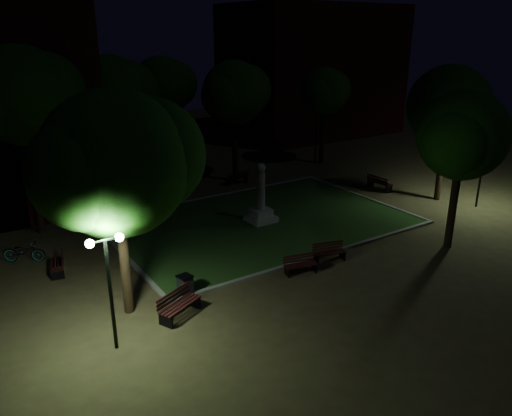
{
  "coord_description": "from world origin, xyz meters",
  "views": [
    {
      "loc": [
        -13.93,
        -18.78,
        9.81
      ],
      "look_at": [
        -0.96,
        1.0,
        1.31
      ],
      "focal_mm": 35.0,
      "sensor_mm": 36.0,
      "label": 1
    }
  ],
  "objects_px": {
    "bench_west_near": "(179,305)",
    "trash_bin": "(185,286)",
    "bicycle": "(24,252)",
    "bench_far_side": "(237,178)",
    "bench_near_right": "(329,252)",
    "bench_right_side": "(379,183)",
    "bench_near_left": "(300,265)",
    "bench_left_side": "(59,264)",
    "monument": "(261,206)"
  },
  "relations": [
    {
      "from": "bench_far_side",
      "to": "monument",
      "type": "bearing_deg",
      "value": 73.71
    },
    {
      "from": "trash_bin",
      "to": "bicycle",
      "type": "height_order",
      "value": "bicycle"
    },
    {
      "from": "bench_near_right",
      "to": "bench_near_left",
      "type": "bearing_deg",
      "value": -155.73
    },
    {
      "from": "bench_near_right",
      "to": "trash_bin",
      "type": "xyz_separation_m",
      "value": [
        -6.8,
        0.6,
        0.07
      ]
    },
    {
      "from": "bench_left_side",
      "to": "trash_bin",
      "type": "distance_m",
      "value": 6.0
    },
    {
      "from": "monument",
      "to": "trash_bin",
      "type": "relative_size",
      "value": 3.61
    },
    {
      "from": "trash_bin",
      "to": "bicycle",
      "type": "distance_m",
      "value": 8.19
    },
    {
      "from": "bench_near_right",
      "to": "trash_bin",
      "type": "height_order",
      "value": "trash_bin"
    },
    {
      "from": "monument",
      "to": "bicycle",
      "type": "xyz_separation_m",
      "value": [
        -11.49,
        1.78,
        -0.47
      ]
    },
    {
      "from": "bicycle",
      "to": "bench_right_side",
      "type": "bearing_deg",
      "value": -61.58
    },
    {
      "from": "bench_left_side",
      "to": "bicycle",
      "type": "xyz_separation_m",
      "value": [
        -1.02,
        1.96,
        0.1
      ]
    },
    {
      "from": "bench_near_right",
      "to": "bench_west_near",
      "type": "distance_m",
      "value": 7.64
    },
    {
      "from": "bench_near_right",
      "to": "bench_west_near",
      "type": "bearing_deg",
      "value": -160.04
    },
    {
      "from": "bicycle",
      "to": "bench_left_side",
      "type": "bearing_deg",
      "value": -120.82
    },
    {
      "from": "monument",
      "to": "bench_near_right",
      "type": "xyz_separation_m",
      "value": [
        -0.03,
        -5.56,
        -0.57
      ]
    },
    {
      "from": "bench_near_left",
      "to": "bicycle",
      "type": "xyz_separation_m",
      "value": [
        -9.61,
        7.62,
        0.11
      ]
    },
    {
      "from": "monument",
      "to": "bench_right_side",
      "type": "distance_m",
      "value": 9.6
    },
    {
      "from": "bench_west_near",
      "to": "trash_bin",
      "type": "height_order",
      "value": "bench_west_near"
    },
    {
      "from": "bench_west_near",
      "to": "trash_bin",
      "type": "relative_size",
      "value": 2.1
    },
    {
      "from": "bench_left_side",
      "to": "bench_far_side",
      "type": "relative_size",
      "value": 1.0
    },
    {
      "from": "bench_near_left",
      "to": "bench_far_side",
      "type": "xyz_separation_m",
      "value": [
        4.48,
        12.58,
        0.02
      ]
    },
    {
      "from": "bench_west_near",
      "to": "trash_bin",
      "type": "bearing_deg",
      "value": 29.9
    },
    {
      "from": "monument",
      "to": "bench_west_near",
      "type": "xyz_separation_m",
      "value": [
        -7.66,
        -6.12,
        -0.5
      ]
    },
    {
      "from": "bench_west_near",
      "to": "bench_left_side",
      "type": "height_order",
      "value": "bench_west_near"
    },
    {
      "from": "bench_near_left",
      "to": "bicycle",
      "type": "relative_size",
      "value": 0.82
    },
    {
      "from": "bench_right_side",
      "to": "bench_far_side",
      "type": "relative_size",
      "value": 1.1
    },
    {
      "from": "bench_far_side",
      "to": "bicycle",
      "type": "relative_size",
      "value": 0.85
    },
    {
      "from": "bench_near_left",
      "to": "bicycle",
      "type": "height_order",
      "value": "bicycle"
    },
    {
      "from": "bench_near_right",
      "to": "bench_left_side",
      "type": "distance_m",
      "value": 11.74
    },
    {
      "from": "bench_left_side",
      "to": "bicycle",
      "type": "bearing_deg",
      "value": -140.14
    },
    {
      "from": "bench_near_left",
      "to": "bench_left_side",
      "type": "relative_size",
      "value": 0.96
    },
    {
      "from": "bench_left_side",
      "to": "bench_west_near",
      "type": "bearing_deg",
      "value": 37.68
    },
    {
      "from": "bench_near_right",
      "to": "trash_bin",
      "type": "bearing_deg",
      "value": -169.3
    },
    {
      "from": "bench_near_right",
      "to": "bench_far_side",
      "type": "relative_size",
      "value": 0.99
    },
    {
      "from": "bench_near_left",
      "to": "bench_right_side",
      "type": "relative_size",
      "value": 0.87
    },
    {
      "from": "bench_near_right",
      "to": "bench_far_side",
      "type": "bearing_deg",
      "value": 93.66
    },
    {
      "from": "bench_near_right",
      "to": "monument",
      "type": "bearing_deg",
      "value": 105.42
    },
    {
      "from": "monument",
      "to": "bench_left_side",
      "type": "xyz_separation_m",
      "value": [
        -10.47,
        -0.19,
        -0.57
      ]
    },
    {
      "from": "bench_near_left",
      "to": "bench_near_right",
      "type": "height_order",
      "value": "bench_near_right"
    },
    {
      "from": "bench_far_side",
      "to": "bench_right_side",
      "type": "bearing_deg",
      "value": 143.4
    },
    {
      "from": "bicycle",
      "to": "bench_far_side",
      "type": "bearing_deg",
      "value": -38.95
    },
    {
      "from": "bench_near_left",
      "to": "bench_far_side",
      "type": "relative_size",
      "value": 0.96
    },
    {
      "from": "bench_near_left",
      "to": "bench_left_side",
      "type": "bearing_deg",
      "value": 159.9
    },
    {
      "from": "bench_near_left",
      "to": "bench_far_side",
      "type": "distance_m",
      "value": 13.35
    },
    {
      "from": "bench_far_side",
      "to": "bench_left_side",
      "type": "bearing_deg",
      "value": 32.75
    },
    {
      "from": "bench_near_right",
      "to": "bench_west_near",
      "type": "xyz_separation_m",
      "value": [
        -7.62,
        -0.56,
        0.07
      ]
    },
    {
      "from": "bicycle",
      "to": "monument",
      "type": "bearing_deg",
      "value": -67.13
    },
    {
      "from": "bench_left_side",
      "to": "bench_near_left",
      "type": "bearing_deg",
      "value": 68.99
    },
    {
      "from": "bench_near_left",
      "to": "bench_near_right",
      "type": "distance_m",
      "value": 1.87
    },
    {
      "from": "monument",
      "to": "trash_bin",
      "type": "distance_m",
      "value": 8.46
    }
  ]
}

